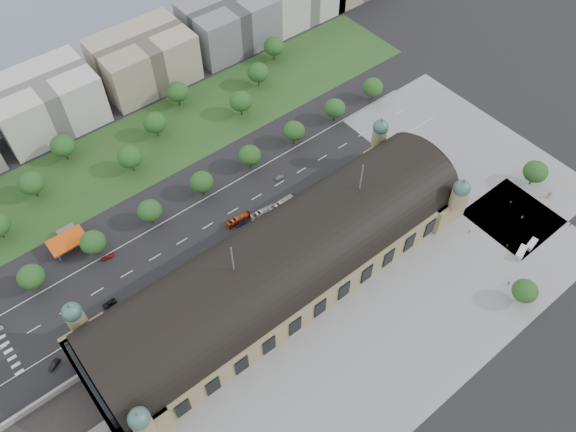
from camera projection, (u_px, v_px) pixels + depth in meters
ground at (283, 279)px, 206.40m from camera, size 900.00×900.00×0.00m
station at (283, 263)px, 198.36m from camera, size 150.00×48.40×44.30m
plaza_south at (388, 350)px, 188.92m from camera, size 190.00×48.00×0.12m
plaza_east at (467, 154)px, 246.59m from camera, size 56.00×100.00×0.12m
road_slab at (182, 241)px, 217.07m from camera, size 260.00×26.00×0.10m
grass_belt at (125, 156)px, 245.75m from camera, size 300.00×45.00×0.10m
petrol_station at (67, 237)px, 214.79m from camera, size 14.00×13.00×5.05m
office_3 at (45, 102)px, 249.96m from camera, size 45.00×32.00×24.00m
office_4 at (144, 60)px, 269.47m from camera, size 45.00×32.00×24.00m
office_5 at (229, 23)px, 288.98m from camera, size 45.00×32.00×24.00m
tree_row_2 at (31, 277)px, 198.26m from camera, size 9.60×9.60×11.52m
tree_row_3 at (93, 242)px, 207.63m from camera, size 9.60×9.60×11.52m
tree_row_4 at (150, 211)px, 216.99m from camera, size 9.60×9.60×11.52m
tree_row_5 at (202, 182)px, 226.36m from camera, size 9.60×9.60×11.52m
tree_row_6 at (250, 155)px, 235.72m from camera, size 9.60×9.60×11.52m
tree_row_7 at (294, 131)px, 245.09m from camera, size 9.60×9.60×11.52m
tree_row_8 at (335, 108)px, 254.45m from camera, size 9.60×9.60×11.52m
tree_row_9 at (373, 87)px, 263.82m from camera, size 9.60×9.60×11.52m
tree_belt_4 at (31, 183)px, 225.21m from camera, size 10.40×10.40×12.48m
tree_belt_5 at (63, 146)px, 238.46m from camera, size 10.40×10.40×12.48m
tree_belt_6 at (130, 157)px, 234.21m from camera, size 10.40×10.40×12.48m
tree_belt_7 at (155, 123)px, 247.46m from camera, size 10.40×10.40×12.48m
tree_belt_8 at (177, 92)px, 260.70m from camera, size 10.40×10.40×12.48m
tree_belt_9 at (241, 101)px, 256.45m from camera, size 10.40×10.40×12.48m
tree_belt_10 at (258, 72)px, 269.70m from camera, size 10.40×10.40×12.48m
tree_belt_11 at (274, 46)px, 282.95m from camera, size 10.40×10.40×12.48m
tree_plaza_ne at (536, 172)px, 229.91m from camera, size 10.00×10.00×11.69m
tree_plaza_s at (525, 291)px, 195.33m from camera, size 9.00×9.00×10.64m
traffic_car_2 at (109, 304)px, 199.17m from camera, size 5.10×2.52×1.39m
traffic_car_3 at (108, 257)px, 211.72m from camera, size 4.88×2.51×1.35m
traffic_car_4 at (241, 223)px, 221.61m from camera, size 4.45×2.04×1.48m
traffic_car_5 at (280, 178)px, 236.99m from camera, size 4.05×1.63×1.31m
traffic_car_6 at (380, 145)px, 249.00m from camera, size 5.44×2.79×1.47m
parked_car_0 at (54, 365)px, 184.78m from camera, size 4.97×3.68×1.56m
parked_car_1 at (85, 334)px, 191.80m from camera, size 6.08×4.74×1.54m
parked_car_2 at (113, 316)px, 196.02m from camera, size 4.79×3.28×1.29m
parked_car_3 at (98, 337)px, 190.98m from camera, size 4.99×3.99×1.59m
parked_car_4 at (151, 294)px, 201.67m from camera, size 4.44×3.52×1.41m
parked_car_5 at (131, 309)px, 197.73m from camera, size 5.57×4.72×1.42m
parked_car_6 at (191, 273)px, 207.08m from camera, size 5.61×4.50×1.52m
bus_west at (239, 220)px, 221.88m from camera, size 10.65×3.02×2.94m
bus_mid at (283, 204)px, 226.34m from camera, size 13.01×3.36×3.60m
bus_east at (263, 213)px, 223.96m from camera, size 11.27×3.52×3.09m
van_east at (531, 245)px, 214.54m from camera, size 6.01×3.21×2.47m
van_south at (520, 253)px, 211.93m from camera, size 6.80×4.27×2.75m
advertising_column at (549, 195)px, 229.70m from camera, size 1.51×1.51×2.86m
pedestrian_0 at (469, 232)px, 218.99m from camera, size 0.78×0.48×1.53m
pedestrian_1 at (507, 245)px, 214.82m from camera, size 0.55×0.71×1.73m
pedestrian_2 at (511, 202)px, 228.40m from camera, size 0.78×0.96×1.72m
pedestrian_3 at (571, 224)px, 221.07m from camera, size 1.13×0.74×1.78m
pedestrian_4 at (509, 283)px, 204.30m from camera, size 1.08×0.90×1.55m
pedestrian_5 at (522, 217)px, 223.67m from camera, size 0.74×0.87×1.55m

